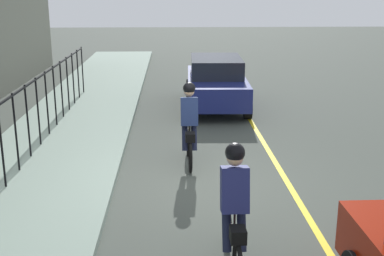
# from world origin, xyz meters

# --- Properties ---
(ground_plane) EXTENTS (80.00, 80.00, 0.00)m
(ground_plane) POSITION_xyz_m (0.00, 0.00, 0.00)
(ground_plane) COLOR #434942
(lane_line_centre) EXTENTS (36.00, 0.12, 0.01)m
(lane_line_centre) POSITION_xyz_m (0.00, -1.60, 0.00)
(lane_line_centre) COLOR yellow
(lane_line_centre) RESTS_ON ground
(sidewalk) EXTENTS (40.00, 3.20, 0.15)m
(sidewalk) POSITION_xyz_m (0.00, 3.40, 0.07)
(sidewalk) COLOR gray
(sidewalk) RESTS_ON ground
(iron_fence) EXTENTS (14.86, 0.04, 1.60)m
(iron_fence) POSITION_xyz_m (1.00, 3.80, 1.20)
(iron_fence) COLOR black
(iron_fence) RESTS_ON sidewalk
(cyclist_lead) EXTENTS (1.71, 0.36, 1.83)m
(cyclist_lead) POSITION_xyz_m (1.15, 0.31, 0.91)
(cyclist_lead) COLOR black
(cyclist_lead) RESTS_ON ground
(cyclist_follow) EXTENTS (1.71, 0.36, 1.83)m
(cyclist_follow) POSITION_xyz_m (-3.11, -0.13, 0.91)
(cyclist_follow) COLOR black
(cyclist_follow) RESTS_ON ground
(parked_sedan_rear) EXTENTS (4.46, 2.04, 1.58)m
(parked_sedan_rear) POSITION_xyz_m (6.62, -0.74, 0.82)
(parked_sedan_rear) COLOR navy
(parked_sedan_rear) RESTS_ON ground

